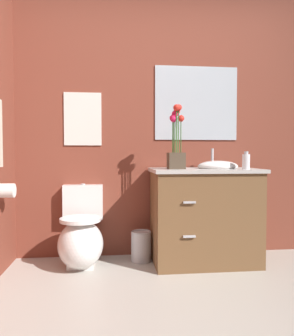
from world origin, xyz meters
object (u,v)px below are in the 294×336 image
Objects in this scene: toilet at (81,238)px; wall_poster at (83,119)px; trash_bin at (141,246)px; wall_mirror at (196,103)px; toilet_paper_roll at (7,191)px; vanity_cabinet at (204,214)px; flower_vase at (176,146)px; soap_bottle at (246,161)px.

wall_poster is at bearing 90.00° from toilet.
trash_bin is at bearing -20.41° from wall_poster.
wall_mirror reaches higher than toilet_paper_roll.
flower_vase is at bearing -168.80° from vanity_cabinet.
flower_vase reaches higher than trash_bin.
flower_vase is 0.92m from wall_poster.
flower_vase is 3.65× the size of soap_bottle.
vanity_cabinet is 1.27× the size of wall_mirror.
vanity_cabinet is at bearing 5.98° from toilet_paper_roll.
trash_bin is (0.52, 0.07, -0.11)m from toilet.
wall_poster is (-0.52, 0.20, 1.15)m from trash_bin.
flower_vase is at bearing -27.98° from trash_bin.
flower_vase is 2.01× the size of trash_bin.
flower_vase is (0.81, -0.08, 0.79)m from toilet.
wall_mirror is 7.27× the size of toilet_paper_roll.
wall_mirror is (1.08, 0.27, 1.21)m from toilet.
trash_bin is 1.28m from wall_poster.
vanity_cabinet is 6.77× the size of soap_bottle.
vanity_cabinet is 1.06m from wall_mirror.
toilet_paper_roll is at bearing -160.18° from toilet.
soap_bottle is (1.38, -0.20, 0.66)m from toilet.
wall_mirror is at bearing 52.64° from flower_vase.
soap_bottle reaches higher than trash_bin.
vanity_cabinet reaches higher than trash_bin.
toilet is 2.54× the size of trash_bin.
flower_vase is at bearing -23.18° from wall_poster.
soap_bottle is at bearing -57.19° from wall_mirror.
vanity_cabinet is at bearing -15.25° from wall_poster.
wall_poster is (-0.81, 0.35, 0.25)m from flower_vase.
vanity_cabinet is (1.08, -0.03, 0.19)m from toilet.
wall_poster is 4.43× the size of toilet_paper_roll.
wall_mirror is (-0.30, 0.47, 0.55)m from soap_bottle.
wall_poster is (0.00, 0.27, 1.04)m from toilet.
toilet is 6.27× the size of toilet_paper_roll.
wall_mirror reaches higher than toilet.
wall_poster is at bearing 180.00° from wall_mirror.
soap_bottle is 1.94m from toilet_paper_roll.
trash_bin is 0.34× the size of wall_mirror.
toilet_paper_roll is (-1.07, -0.27, 0.54)m from trash_bin.
trash_bin is 1.23m from toilet_paper_roll.
flower_vase is 0.68× the size of wall_mirror.
vanity_cabinet reaches higher than toilet_paper_roll.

